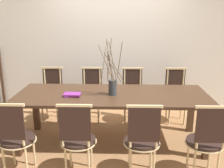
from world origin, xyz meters
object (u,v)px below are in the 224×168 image
(dining_table, at_px, (112,99))
(chair_far_center, at_px, (132,93))
(vase_centerpiece, at_px, (112,85))
(book_stack, at_px, (72,95))
(chair_near_center, at_px, (142,138))

(dining_table, xyz_separation_m, chair_far_center, (0.34, 0.84, -0.18))
(chair_far_center, height_order, vase_centerpiece, vase_centerpiece)
(vase_centerpiece, relative_size, book_stack, 3.31)
(vase_centerpiece, bearing_deg, chair_near_center, -65.08)
(dining_table, height_order, chair_far_center, chair_far_center)
(book_stack, bearing_deg, vase_centerpiece, 7.66)
(dining_table, distance_m, vase_centerpiece, 0.24)
(book_stack, bearing_deg, dining_table, 11.58)
(dining_table, bearing_deg, chair_near_center, -65.72)
(chair_far_center, bearing_deg, chair_near_center, 91.21)
(chair_far_center, distance_m, vase_centerpiece, 1.03)
(chair_far_center, distance_m, book_stack, 1.35)
(chair_near_center, relative_size, chair_far_center, 1.00)
(chair_near_center, xyz_separation_m, vase_centerpiece, (-0.37, 0.80, 0.41))
(chair_near_center, distance_m, chair_far_center, 1.68)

